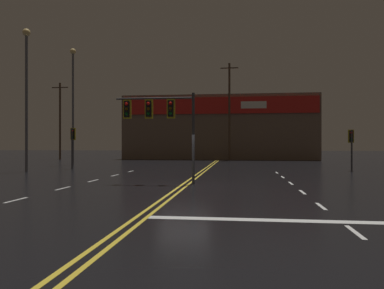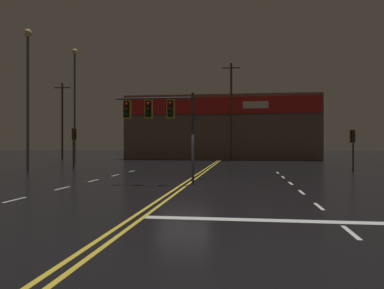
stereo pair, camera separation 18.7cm
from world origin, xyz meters
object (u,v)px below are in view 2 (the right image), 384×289
Objects in this scene: traffic_signal_median at (158,114)px; streetlight_near_right at (75,93)px; traffic_signal_corner_northwest at (74,139)px; streetlight_far_right at (28,82)px; traffic_signal_corner_northeast at (353,141)px.

streetlight_near_right is at bearing 127.13° from traffic_signal_median.
traffic_signal_median is 1.38× the size of traffic_signal_corner_northwest.
traffic_signal_median is at bearing -31.23° from streetlight_far_right.
traffic_signal_corner_northeast is at bearing 40.71° from traffic_signal_median.
traffic_signal_corner_northwest is 1.07× the size of traffic_signal_corner_northeast.
traffic_signal_corner_northwest is 21.87m from traffic_signal_corner_northeast.
streetlight_near_right is (-11.85, 15.65, 3.46)m from traffic_signal_median.
traffic_signal_corner_northeast is (12.53, 10.78, -1.29)m from traffic_signal_median.
streetlight_near_right is at bearing 93.16° from streetlight_far_right.
streetlight_far_right is at bearing -121.59° from traffic_signal_corner_northwest.
streetlight_near_right reaches higher than traffic_signal_median.
traffic_signal_median is 1.48× the size of traffic_signal_corner_northeast.
streetlight_near_right reaches higher than traffic_signal_corner_northeast.
traffic_signal_corner_northeast is at bearing -11.31° from streetlight_near_right.
streetlight_near_right is at bearing 168.69° from traffic_signal_corner_northeast.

